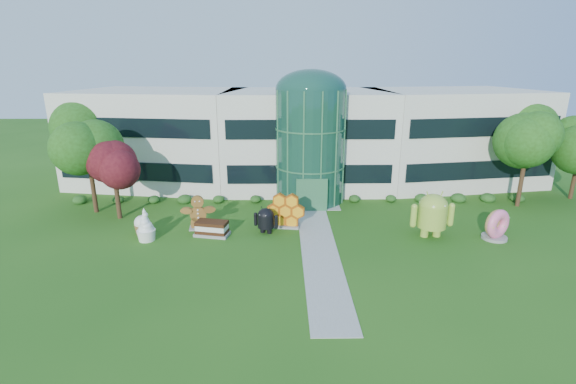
{
  "coord_description": "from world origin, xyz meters",
  "views": [
    {
      "loc": [
        -2.45,
        -23.98,
        11.94
      ],
      "look_at": [
        -2.02,
        6.0,
        2.6
      ],
      "focal_mm": 26.0,
      "sensor_mm": 36.0,
      "label": 1
    }
  ],
  "objects_px": {
    "donut": "(496,224)",
    "gingerbread": "(198,212)",
    "android_black": "(266,219)",
    "android_green": "(433,212)"
  },
  "relations": [
    {
      "from": "android_green",
      "to": "android_black",
      "type": "bearing_deg",
      "value": 173.02
    },
    {
      "from": "android_black",
      "to": "donut",
      "type": "height_order",
      "value": "donut"
    },
    {
      "from": "android_green",
      "to": "donut",
      "type": "distance_m",
      "value": 4.47
    },
    {
      "from": "android_black",
      "to": "android_green",
      "type": "bearing_deg",
      "value": 17.04
    },
    {
      "from": "android_black",
      "to": "gingerbread",
      "type": "bearing_deg",
      "value": -169.17
    },
    {
      "from": "android_black",
      "to": "donut",
      "type": "bearing_deg",
      "value": 16.26
    },
    {
      "from": "android_green",
      "to": "gingerbread",
      "type": "relative_size",
      "value": 1.31
    },
    {
      "from": "donut",
      "to": "gingerbread",
      "type": "relative_size",
      "value": 0.79
    },
    {
      "from": "android_green",
      "to": "donut",
      "type": "height_order",
      "value": "android_green"
    },
    {
      "from": "android_black",
      "to": "donut",
      "type": "distance_m",
      "value": 16.26
    }
  ]
}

